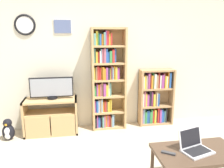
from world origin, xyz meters
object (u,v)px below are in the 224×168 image
object	(u,v)px
television	(52,88)
penguin_figurine	(8,130)
coffee_table	(197,155)
remote_far_from_laptop	(168,153)
bookshelf_short	(155,97)
bookshelf_tall	(106,80)
laptop	(194,146)
tv_stand	(51,116)

from	to	relation	value
television	penguin_figurine	bearing A→B (deg)	-166.93
coffee_table	remote_far_from_laptop	distance (m)	0.36
penguin_figurine	television	bearing A→B (deg)	13.07
bookshelf_short	bookshelf_tall	bearing A→B (deg)	-178.78
television	remote_far_from_laptop	distance (m)	2.37
laptop	remote_far_from_laptop	size ratio (longest dim) A/B	2.57
coffee_table	laptop	bearing A→B (deg)	142.28
coffee_table	bookshelf_tall	bearing A→B (deg)	112.96
laptop	bookshelf_short	bearing A→B (deg)	66.83
bookshelf_tall	bookshelf_short	bearing A→B (deg)	1.22
television	penguin_figurine	size ratio (longest dim) A/B	1.99
bookshelf_short	television	bearing A→B (deg)	-176.94
tv_stand	bookshelf_short	size ratio (longest dim) A/B	0.84
tv_stand	remote_far_from_laptop	size ratio (longest dim) A/B	6.07
remote_far_from_laptop	coffee_table	bearing A→B (deg)	123.93
bookshelf_tall	laptop	distance (m)	2.09
laptop	bookshelf_tall	bearing A→B (deg)	95.49
tv_stand	bookshelf_short	distance (m)	2.05
coffee_table	laptop	size ratio (longest dim) A/B	2.46
tv_stand	penguin_figurine	xyz separation A→B (m)	(-0.72, -0.15, -0.16)
bookshelf_tall	tv_stand	bearing A→B (deg)	-174.11
television	penguin_figurine	distance (m)	1.04
television	laptop	size ratio (longest dim) A/B	1.90
bookshelf_tall	remote_far_from_laptop	xyz separation A→B (m)	(0.45, -1.91, -0.48)
television	bookshelf_tall	bearing A→B (deg)	4.87
bookshelf_tall	penguin_figurine	distance (m)	1.96
bookshelf_tall	penguin_figurine	bearing A→B (deg)	-171.56
television	coffee_table	bearing A→B (deg)	-45.12
tv_stand	bookshelf_short	world-z (taller)	bookshelf_short
television	bookshelf_tall	xyz separation A→B (m)	(1.01, 0.09, 0.10)
coffee_table	penguin_figurine	bearing A→B (deg)	147.41
tv_stand	bookshelf_short	bearing A→B (deg)	3.63
remote_far_from_laptop	penguin_figurine	size ratio (longest dim) A/B	0.41
bookshelf_short	laptop	size ratio (longest dim) A/B	2.81
penguin_figurine	coffee_table	bearing A→B (deg)	-32.59
television	laptop	bearing A→B (deg)	-45.23
bookshelf_short	penguin_figurine	size ratio (longest dim) A/B	2.94
remote_far_from_laptop	television	bearing A→B (deg)	-107.19
television	bookshelf_tall	size ratio (longest dim) A/B	0.40
tv_stand	bookshelf_tall	xyz separation A→B (m)	(1.05, 0.11, 0.63)
tv_stand	penguin_figurine	bearing A→B (deg)	-167.93
remote_far_from_laptop	penguin_figurine	xyz separation A→B (m)	(-2.22, 1.65, -0.31)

